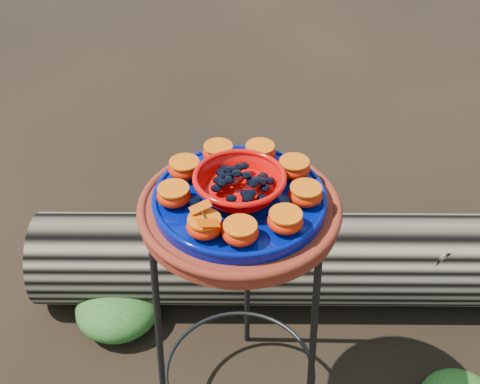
# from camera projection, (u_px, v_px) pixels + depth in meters

# --- Properties ---
(plant_stand) EXTENTS (0.44, 0.44, 0.70)m
(plant_stand) POSITION_uv_depth(u_px,v_px,m) (240.00, 323.00, 1.50)
(plant_stand) COLOR black
(plant_stand) RESTS_ON ground
(terracotta_saucer) EXTENTS (0.42, 0.42, 0.03)m
(terracotta_saucer) POSITION_uv_depth(u_px,v_px,m) (240.00, 210.00, 1.27)
(terracotta_saucer) COLOR maroon
(terracotta_saucer) RESTS_ON plant_stand
(cobalt_plate) EXTENTS (0.36, 0.36, 0.02)m
(cobalt_plate) POSITION_uv_depth(u_px,v_px,m) (240.00, 200.00, 1.25)
(cobalt_plate) COLOR #03063D
(cobalt_plate) RESTS_ON terracotta_saucer
(red_bowl) EXTENTS (0.18, 0.18, 0.05)m
(red_bowl) POSITION_uv_depth(u_px,v_px,m) (240.00, 186.00, 1.23)
(red_bowl) COLOR #CC0704
(red_bowl) RESTS_ON cobalt_plate
(glass_gems) EXTENTS (0.14, 0.14, 0.02)m
(glass_gems) POSITION_uv_depth(u_px,v_px,m) (240.00, 171.00, 1.21)
(glass_gems) COLOR black
(glass_gems) RESTS_ON red_bowl
(orange_half_0) EXTENTS (0.07, 0.07, 0.04)m
(orange_half_0) POSITION_uv_depth(u_px,v_px,m) (205.00, 226.00, 1.14)
(orange_half_0) COLOR red
(orange_half_0) RESTS_ON cobalt_plate
(orange_half_1) EXTENTS (0.07, 0.07, 0.04)m
(orange_half_1) POSITION_uv_depth(u_px,v_px,m) (240.00, 232.00, 1.13)
(orange_half_1) COLOR red
(orange_half_1) RESTS_ON cobalt_plate
(orange_half_2) EXTENTS (0.07, 0.07, 0.04)m
(orange_half_2) POSITION_uv_depth(u_px,v_px,m) (285.00, 221.00, 1.15)
(orange_half_2) COLOR red
(orange_half_2) RESTS_ON cobalt_plate
(orange_half_3) EXTENTS (0.07, 0.07, 0.04)m
(orange_half_3) POSITION_uv_depth(u_px,v_px,m) (305.00, 195.00, 1.21)
(orange_half_3) COLOR red
(orange_half_3) RESTS_ON cobalt_plate
(orange_half_4) EXTENTS (0.07, 0.07, 0.04)m
(orange_half_4) POSITION_uv_depth(u_px,v_px,m) (294.00, 168.00, 1.29)
(orange_half_4) COLOR red
(orange_half_4) RESTS_ON cobalt_plate
(orange_half_5) EXTENTS (0.07, 0.07, 0.04)m
(orange_half_5) POSITION_uv_depth(u_px,v_px,m) (260.00, 152.00, 1.33)
(orange_half_5) COLOR red
(orange_half_5) RESTS_ON cobalt_plate
(orange_half_6) EXTENTS (0.07, 0.07, 0.04)m
(orange_half_6) POSITION_uv_depth(u_px,v_px,m) (218.00, 153.00, 1.33)
(orange_half_6) COLOR red
(orange_half_6) RESTS_ON cobalt_plate
(orange_half_7) EXTENTS (0.07, 0.07, 0.04)m
(orange_half_7) POSITION_uv_depth(u_px,v_px,m) (185.00, 169.00, 1.28)
(orange_half_7) COLOR red
(orange_half_7) RESTS_ON cobalt_plate
(orange_half_8) EXTENTS (0.07, 0.07, 0.04)m
(orange_half_8) POSITION_uv_depth(u_px,v_px,m) (174.00, 195.00, 1.21)
(orange_half_8) COLOR red
(orange_half_8) RESTS_ON cobalt_plate
(butterfly) EXTENTS (0.10, 0.09, 0.02)m
(butterfly) POSITION_uv_depth(u_px,v_px,m) (204.00, 215.00, 1.12)
(butterfly) COLOR #C73F00
(butterfly) RESTS_ON orange_half_0
(driftwood_log) EXTENTS (1.63, 0.57, 0.30)m
(driftwood_log) POSITION_uv_depth(u_px,v_px,m) (285.00, 259.00, 1.95)
(driftwood_log) COLOR black
(driftwood_log) RESTS_ON ground
(foliage_left) EXTENTS (0.27, 0.27, 0.13)m
(foliage_left) POSITION_uv_depth(u_px,v_px,m) (118.00, 306.00, 1.91)
(foliage_left) COLOR #18460D
(foliage_left) RESTS_ON ground
(foliage_back) EXTENTS (0.35, 0.35, 0.17)m
(foliage_back) POSITION_uv_depth(u_px,v_px,m) (231.00, 231.00, 2.16)
(foliage_back) COLOR #18460D
(foliage_back) RESTS_ON ground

